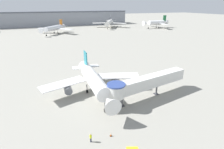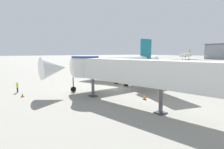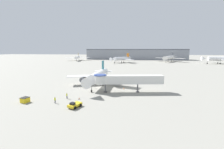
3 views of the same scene
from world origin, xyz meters
name	(u,v)px [view 3 (image 3 of 3)]	position (x,y,z in m)	size (l,w,h in m)	color
ground_plane	(101,87)	(0.00, 0.00, 0.00)	(800.00, 800.00, 0.00)	gray
main_airplane	(98,76)	(-1.55, 1.55, 4.01)	(27.01, 25.21, 9.46)	white
jet_bridge	(124,79)	(9.05, -5.20, 4.31)	(22.97, 6.87, 6.00)	silver
pushback_tug_yellow	(75,105)	(-2.13, -20.86, 0.69)	(3.01, 3.91, 1.48)	yellow
service_container_yellow	(25,100)	(-16.91, -19.32, 0.69)	(2.32, 2.27, 1.38)	yellow
traffic_cone_near_nose	(79,98)	(-3.31, -14.69, 0.32)	(0.40, 0.40, 0.67)	black
traffic_cone_starboard_wing	(124,88)	(8.73, -1.54, 0.36)	(0.46, 0.46, 0.76)	black
traffic_cone_apron_front	(81,104)	(-1.03, -19.20, 0.30)	(0.38, 0.38, 0.64)	black
ground_crew_marshaller	(55,100)	(-8.48, -18.75, 0.98)	(0.35, 0.22, 1.70)	#1E2338
ground_crew_wing_walker	(67,95)	(-7.01, -14.71, 0.98)	(0.37, 0.31, 1.69)	#1E2338
background_jet_gold_tail	(78,57)	(-62.63, 136.84, 4.43)	(31.75, 33.51, 10.07)	white
background_jet_orange_tail	(121,59)	(-1.79, 111.62, 4.59)	(27.12, 26.98, 10.44)	silver
background_jet_gray_tail	(169,58)	(53.73, 133.73, 5.03)	(32.62, 33.30, 11.51)	white
background_jet_green_tail	(218,59)	(96.42, 112.85, 5.25)	(29.09, 31.48, 12.05)	white
terminal_building	(135,54)	(13.71, 175.00, 7.67)	(144.72, 24.11, 15.32)	gray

